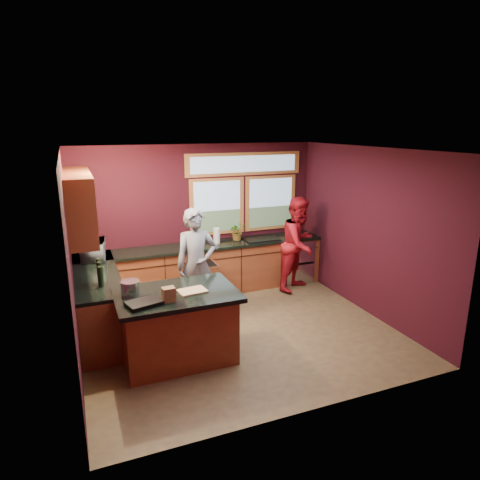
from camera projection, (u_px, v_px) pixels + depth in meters
floor at (239, 332)px, 6.46m from camera, size 4.50×4.50×0.00m
room_shell at (192, 214)px, 6.07m from camera, size 4.52×4.02×2.71m
back_counter at (215, 267)px, 7.93m from camera, size 4.50×0.64×0.93m
left_counter at (97, 301)px, 6.40m from camera, size 0.64×2.30×0.93m
island at (178, 326)px, 5.60m from camera, size 1.55×1.05×0.95m
person_grey at (196, 265)px, 6.70m from camera, size 0.67×0.45×1.79m
person_red at (299, 244)px, 7.96m from camera, size 1.08×1.02×1.76m
microwave at (93, 250)px, 6.85m from camera, size 0.42×0.58×0.30m
potted_plant at (238, 231)px, 7.98m from camera, size 0.31×0.27×0.34m
paper_towel at (217, 236)px, 7.79m from camera, size 0.12×0.12×0.28m
cutting_board at (192, 291)px, 5.51m from camera, size 0.38×0.29×0.02m
stock_pot at (130, 288)px, 5.40m from camera, size 0.24×0.24×0.18m
paper_bag at (169, 295)px, 5.18m from camera, size 0.16×0.13×0.18m
black_tray at (144, 303)px, 5.09m from camera, size 0.46×0.37×0.05m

